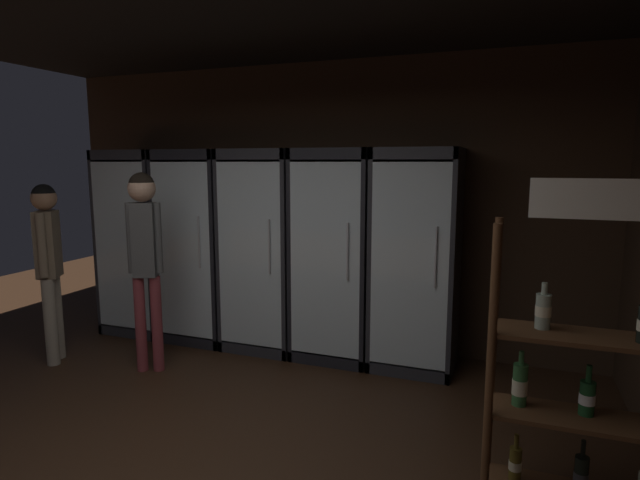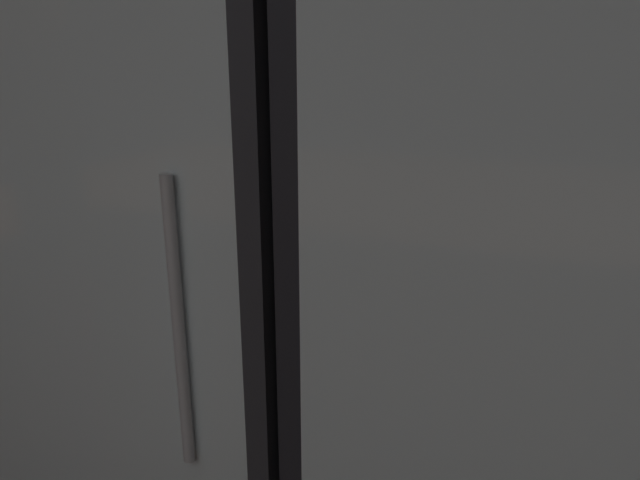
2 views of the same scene
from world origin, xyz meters
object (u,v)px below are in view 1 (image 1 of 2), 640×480
at_px(cooler_far_right, 417,261).
at_px(wine_rack_wall, 584,394).
at_px(cooler_far_left, 145,243).
at_px(shopper_near, 145,243).
at_px(cooler_right, 338,257).
at_px(cooler_center, 267,252).
at_px(cooler_left, 203,247).
at_px(shopper_far, 48,254).

height_order(cooler_far_right, wine_rack_wall, cooler_far_right).
height_order(cooler_far_left, wine_rack_wall, cooler_far_left).
xyz_separation_m(cooler_far_right, shopper_near, (-2.17, -0.97, 0.19)).
xyz_separation_m(shopper_near, wine_rack_wall, (3.34, -0.73, -0.50)).
bearing_deg(cooler_right, cooler_center, -179.92).
xyz_separation_m(cooler_left, shopper_near, (0.06, -0.97, 0.19)).
relative_size(cooler_center, shopper_far, 1.19).
distance_m(cooler_left, cooler_far_right, 2.23).
bearing_deg(cooler_right, shopper_near, -145.76).
height_order(cooler_right, wine_rack_wall, cooler_right).
bearing_deg(cooler_far_right, shopper_far, -160.65).
height_order(cooler_far_left, cooler_left, same).
bearing_deg(wine_rack_wall, cooler_far_left, 157.62).
relative_size(cooler_far_right, wine_rack_wall, 1.11).
xyz_separation_m(cooler_right, shopper_far, (-2.39, -1.10, 0.06)).
relative_size(cooler_left, cooler_center, 1.00).
relative_size(cooler_center, cooler_right, 1.00).
distance_m(cooler_left, cooler_center, 0.74).
xyz_separation_m(cooler_far_left, cooler_far_right, (2.97, -0.00, 0.00)).
xyz_separation_m(cooler_right, cooler_far_right, (0.74, -0.00, 0.01)).
bearing_deg(shopper_far, wine_rack_wall, -7.97).
relative_size(cooler_far_left, cooler_far_right, 1.00).
distance_m(cooler_left, shopper_near, 0.99).
xyz_separation_m(cooler_far_left, cooler_center, (1.49, -0.00, -0.01)).
bearing_deg(cooler_center, cooler_far_left, 179.95).
bearing_deg(cooler_far_right, cooler_right, 179.91).
height_order(cooler_left, cooler_right, same).
xyz_separation_m(cooler_center, cooler_far_right, (1.49, -0.00, 0.01)).
xyz_separation_m(cooler_left, cooler_far_right, (2.23, -0.00, 0.00)).
bearing_deg(shopper_near, cooler_left, 93.44).
distance_m(shopper_far, wine_rack_wall, 4.36).
bearing_deg(cooler_far_left, shopper_far, -98.49).
height_order(cooler_center, cooler_far_right, same).
bearing_deg(cooler_far_right, wine_rack_wall, -55.54).
xyz_separation_m(cooler_far_left, cooler_left, (0.74, 0.00, -0.00)).
xyz_separation_m(cooler_far_left, cooler_right, (2.23, -0.00, -0.01)).
bearing_deg(cooler_center, wine_rack_wall, -32.69).
xyz_separation_m(cooler_left, shopper_far, (-0.91, -1.10, 0.05)).
height_order(shopper_far, wine_rack_wall, wine_rack_wall).
bearing_deg(wine_rack_wall, cooler_center, 147.31).
bearing_deg(cooler_far_left, cooler_far_right, -0.03).
bearing_deg(cooler_right, wine_rack_wall, -41.72).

